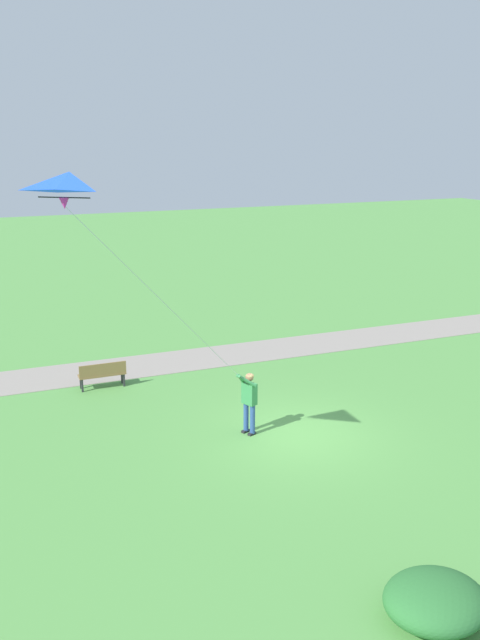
{
  "coord_description": "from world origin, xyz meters",
  "views": [
    {
      "loc": [
        -14.32,
        8.12,
        7.68
      ],
      "look_at": [
        0.32,
        1.58,
        3.33
      ],
      "focal_mm": 36.8,
      "sensor_mm": 36.0,
      "label": 1
    }
  ],
  "objects_px": {
    "park_bench_near_walkway": "(102,373)",
    "lakeside_shrub": "(435,601)",
    "flying_kite": "(71,194)",
    "person_kite_flyer": "(249,398)"
  },
  "relations": [
    {
      "from": "person_kite_flyer",
      "to": "park_bench_near_walkway",
      "type": "xyz_separation_m",
      "value": [
        5.02,
        2.87,
        -0.54
      ]
    },
    {
      "from": "flying_kite",
      "to": "park_bench_near_walkway",
      "type": "relative_size",
      "value": 3.48
    },
    {
      "from": "person_kite_flyer",
      "to": "lakeside_shrub",
      "type": "relative_size",
      "value": 1.03
    },
    {
      "from": "flying_kite",
      "to": "lakeside_shrub",
      "type": "bearing_deg",
      "value": -143.89
    },
    {
      "from": "flying_kite",
      "to": "park_bench_near_walkway",
      "type": "distance_m",
      "value": 9.37
    },
    {
      "from": "park_bench_near_walkway",
      "to": "lakeside_shrub",
      "type": "distance_m",
      "value": 13.13
    },
    {
      "from": "park_bench_near_walkway",
      "to": "lakeside_shrub",
      "type": "height_order",
      "value": "park_bench_near_walkway"
    },
    {
      "from": "park_bench_near_walkway",
      "to": "lakeside_shrub",
      "type": "bearing_deg",
      "value": -168.37
    },
    {
      "from": "park_bench_near_walkway",
      "to": "lakeside_shrub",
      "type": "relative_size",
      "value": 0.85
    },
    {
      "from": "flying_kite",
      "to": "lakeside_shrub",
      "type": "height_order",
      "value": "flying_kite"
    }
  ]
}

